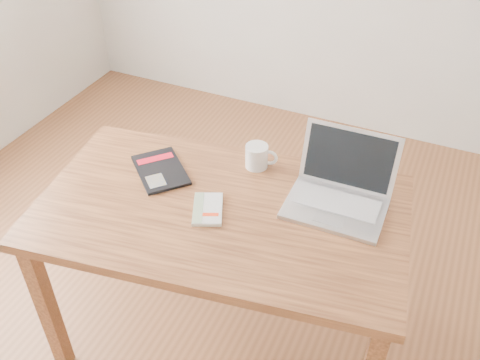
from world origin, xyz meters
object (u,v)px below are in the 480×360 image
at_px(black_guidebook, 160,170).
at_px(coffee_mug, 257,156).
at_px(white_guidebook, 208,209).
at_px(laptop, 340,190).
at_px(desk, 221,226).

xyz_separation_m(black_guidebook, coffee_mug, (0.33, 0.19, 0.04)).
relative_size(white_guidebook, coffee_mug, 1.55).
bearing_deg(white_guidebook, laptop, 6.48).
relative_size(desk, coffee_mug, 11.18).
relative_size(black_guidebook, coffee_mug, 2.38).
bearing_deg(black_guidebook, coffee_mug, -18.05).
height_order(white_guidebook, coffee_mug, coffee_mug).
distance_m(desk, white_guidebook, 0.11).
relative_size(desk, black_guidebook, 4.69).
xyz_separation_m(desk, laptop, (0.38, 0.21, 0.14)).
bearing_deg(coffee_mug, desk, -108.24).
distance_m(laptop, coffee_mug, 0.36).
relative_size(white_guidebook, black_guidebook, 0.65).
bearing_deg(coffee_mug, black_guidebook, -163.97).
bearing_deg(black_guidebook, laptop, -38.04).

